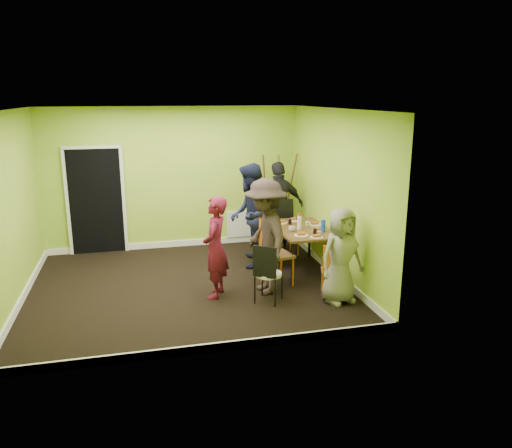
{
  "coord_description": "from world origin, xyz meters",
  "views": [
    {
      "loc": [
        -0.74,
        -7.63,
        3.01
      ],
      "look_at": [
        1.13,
        0.0,
        0.97
      ],
      "focal_mm": 35.0,
      "sensor_mm": 36.0,
      "label": 1
    }
  ],
  "objects_px": {
    "chair_back_end": "(283,215)",
    "person_left_near": "(266,237)",
    "dining_table": "(302,231)",
    "blue_bottle": "(323,226)",
    "easel": "(278,199)",
    "person_left_far": "(250,215)",
    "person_back_end": "(279,206)",
    "chair_left_near": "(273,250)",
    "orange_bottle": "(299,224)",
    "thermos": "(299,222)",
    "person_standing": "(215,247)",
    "chair_front_end": "(333,267)",
    "chair_bentwood": "(267,271)",
    "chair_left_far": "(265,239)",
    "person_front_end": "(341,256)"
  },
  "relations": [
    {
      "from": "chair_front_end",
      "to": "chair_bentwood",
      "type": "bearing_deg",
      "value": -162.3
    },
    {
      "from": "chair_bentwood",
      "to": "person_standing",
      "type": "bearing_deg",
      "value": -177.78
    },
    {
      "from": "chair_left_near",
      "to": "easel",
      "type": "height_order",
      "value": "easel"
    },
    {
      "from": "orange_bottle",
      "to": "person_left_far",
      "type": "relative_size",
      "value": 0.04
    },
    {
      "from": "chair_left_far",
      "to": "orange_bottle",
      "type": "distance_m",
      "value": 0.66
    },
    {
      "from": "chair_bentwood",
      "to": "easel",
      "type": "distance_m",
      "value": 3.18
    },
    {
      "from": "chair_bentwood",
      "to": "easel",
      "type": "height_order",
      "value": "easel"
    },
    {
      "from": "chair_left_near",
      "to": "easel",
      "type": "relative_size",
      "value": 0.57
    },
    {
      "from": "chair_front_end",
      "to": "person_left_near",
      "type": "relative_size",
      "value": 0.47
    },
    {
      "from": "blue_bottle",
      "to": "person_back_end",
      "type": "xyz_separation_m",
      "value": [
        -0.33,
        1.55,
        0.02
      ]
    },
    {
      "from": "dining_table",
      "to": "chair_bentwood",
      "type": "height_order",
      "value": "chair_bentwood"
    },
    {
      "from": "dining_table",
      "to": "chair_back_end",
      "type": "height_order",
      "value": "chair_back_end"
    },
    {
      "from": "thermos",
      "to": "chair_back_end",
      "type": "bearing_deg",
      "value": 88.28
    },
    {
      "from": "chair_left_far",
      "to": "person_left_far",
      "type": "height_order",
      "value": "person_left_far"
    },
    {
      "from": "person_left_far",
      "to": "chair_left_near",
      "type": "bearing_deg",
      "value": 21.77
    },
    {
      "from": "person_left_near",
      "to": "chair_left_near",
      "type": "bearing_deg",
      "value": 139.47
    },
    {
      "from": "blue_bottle",
      "to": "chair_left_near",
      "type": "bearing_deg",
      "value": -162.41
    },
    {
      "from": "easel",
      "to": "person_left_far",
      "type": "bearing_deg",
      "value": -125.5
    },
    {
      "from": "person_standing",
      "to": "chair_bentwood",
      "type": "bearing_deg",
      "value": 78.91
    },
    {
      "from": "chair_bentwood",
      "to": "chair_back_end",
      "type": "bearing_deg",
      "value": 102.81
    },
    {
      "from": "person_front_end",
      "to": "chair_left_near",
      "type": "bearing_deg",
      "value": 117.3
    },
    {
      "from": "chair_left_far",
      "to": "person_left_far",
      "type": "distance_m",
      "value": 0.5
    },
    {
      "from": "chair_front_end",
      "to": "person_back_end",
      "type": "relative_size",
      "value": 0.48
    },
    {
      "from": "chair_front_end",
      "to": "chair_back_end",
      "type": "bearing_deg",
      "value": 110.53
    },
    {
      "from": "person_standing",
      "to": "person_left_far",
      "type": "distance_m",
      "value": 1.55
    },
    {
      "from": "thermos",
      "to": "person_front_end",
      "type": "relative_size",
      "value": 0.17
    },
    {
      "from": "person_left_far",
      "to": "person_front_end",
      "type": "bearing_deg",
      "value": 40.51
    },
    {
      "from": "thermos",
      "to": "person_standing",
      "type": "distance_m",
      "value": 1.81
    },
    {
      "from": "dining_table",
      "to": "orange_bottle",
      "type": "height_order",
      "value": "orange_bottle"
    },
    {
      "from": "chair_left_near",
      "to": "person_back_end",
      "type": "bearing_deg",
      "value": 147.99
    },
    {
      "from": "thermos",
      "to": "person_left_far",
      "type": "relative_size",
      "value": 0.13
    },
    {
      "from": "person_standing",
      "to": "person_left_far",
      "type": "xyz_separation_m",
      "value": [
        0.83,
        1.3,
        0.14
      ]
    },
    {
      "from": "thermos",
      "to": "person_front_end",
      "type": "bearing_deg",
      "value": -84.15
    },
    {
      "from": "chair_back_end",
      "to": "orange_bottle",
      "type": "xyz_separation_m",
      "value": [
        0.03,
        -0.91,
        0.06
      ]
    },
    {
      "from": "thermos",
      "to": "person_back_end",
      "type": "bearing_deg",
      "value": 90.11
    },
    {
      "from": "chair_bentwood",
      "to": "thermos",
      "type": "distance_m",
      "value": 1.6
    },
    {
      "from": "person_back_end",
      "to": "person_left_far",
      "type": "bearing_deg",
      "value": 37.59
    },
    {
      "from": "chair_back_end",
      "to": "chair_left_near",
      "type": "bearing_deg",
      "value": 60.25
    },
    {
      "from": "person_standing",
      "to": "person_front_end",
      "type": "relative_size",
      "value": 1.08
    },
    {
      "from": "chair_left_far",
      "to": "thermos",
      "type": "xyz_separation_m",
      "value": [
        0.53,
        -0.29,
        0.35
      ]
    },
    {
      "from": "chair_left_far",
      "to": "easel",
      "type": "relative_size",
      "value": 0.5
    },
    {
      "from": "chair_back_end",
      "to": "blue_bottle",
      "type": "relative_size",
      "value": 4.81
    },
    {
      "from": "blue_bottle",
      "to": "orange_bottle",
      "type": "height_order",
      "value": "blue_bottle"
    },
    {
      "from": "chair_left_near",
      "to": "person_left_near",
      "type": "bearing_deg",
      "value": -49.53
    },
    {
      "from": "chair_back_end",
      "to": "person_left_near",
      "type": "distance_m",
      "value": 2.12
    },
    {
      "from": "chair_front_end",
      "to": "person_standing",
      "type": "distance_m",
      "value": 1.81
    },
    {
      "from": "chair_left_far",
      "to": "chair_front_end",
      "type": "distance_m",
      "value": 1.69
    },
    {
      "from": "chair_front_end",
      "to": "person_standing",
      "type": "height_order",
      "value": "person_standing"
    },
    {
      "from": "person_standing",
      "to": "dining_table",
      "type": "bearing_deg",
      "value": 138.62
    },
    {
      "from": "dining_table",
      "to": "person_back_end",
      "type": "xyz_separation_m",
      "value": [
        -0.07,
        1.23,
        0.18
      ]
    }
  ]
}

